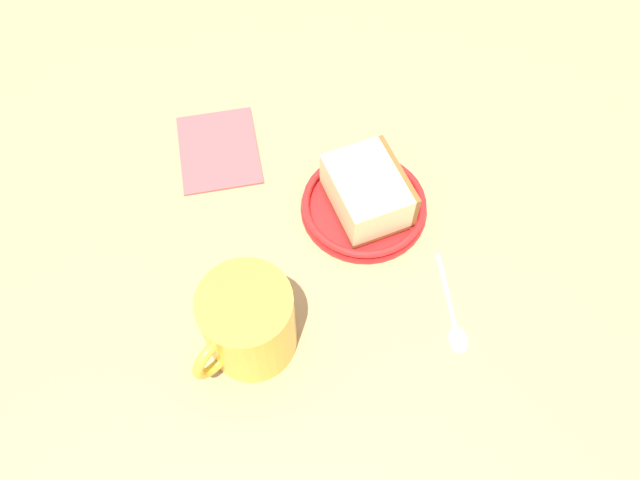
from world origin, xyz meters
TOP-DOWN VIEW (x-y plane):
  - ground_plane at (0.00, 0.00)cm, footprint 127.54×127.54cm
  - small_plate at (-3.93, 3.25)cm, footprint 14.80×14.80cm
  - cake_slice at (-3.96, 3.51)cm, footprint 10.79×9.03cm
  - tea_mug at (9.02, -12.55)cm, footprint 9.05×10.76cm
  - teaspoon at (12.29, 8.52)cm, footprint 11.75×2.83cm
  - folded_napkin at (-16.79, -11.83)cm, footprint 12.76×10.27cm

SIDE VIEW (x-z plane):
  - ground_plane at x=0.00cm, z-range -2.94..0.00cm
  - folded_napkin at x=-16.79cm, z-range 0.00..0.60cm
  - teaspoon at x=12.29cm, z-range -0.05..0.75cm
  - small_plate at x=-3.93cm, z-range -0.01..1.69cm
  - cake_slice at x=-3.96cm, z-range 0.85..6.18cm
  - tea_mug at x=9.02cm, z-range 0.12..10.08cm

